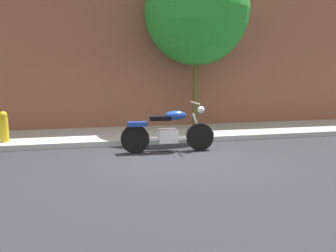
% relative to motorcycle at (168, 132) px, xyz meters
% --- Properties ---
extents(ground_plane, '(60.00, 60.00, 0.00)m').
position_rel_motorcycle_xyz_m(ground_plane, '(-0.11, -0.49, -0.47)').
color(ground_plane, '#28282D').
extents(sidewalk, '(21.92, 2.46, 0.14)m').
position_rel_motorcycle_xyz_m(sidewalk, '(-0.11, 2.11, -0.40)').
color(sidewalk, '#ACACAC').
rests_on(sidewalk, ground).
extents(building_facade, '(21.92, 0.50, 7.72)m').
position_rel_motorcycle_xyz_m(building_facade, '(-0.11, 3.59, 3.39)').
color(building_facade, brown).
rests_on(building_facade, ground).
extents(motorcycle, '(2.20, 0.70, 1.15)m').
position_rel_motorcycle_xyz_m(motorcycle, '(0.00, 0.00, 0.00)').
color(motorcycle, black).
rests_on(motorcycle, ground).
extents(street_tree, '(3.20, 3.20, 5.31)m').
position_rel_motorcycle_xyz_m(street_tree, '(1.53, 2.58, 3.23)').
color(street_tree, brown).
rests_on(street_tree, ground).
extents(fire_hydrant, '(0.20, 0.20, 0.91)m').
position_rel_motorcycle_xyz_m(fire_hydrant, '(-3.84, 1.43, -0.01)').
color(fire_hydrant, gold).
rests_on(fire_hydrant, ground).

